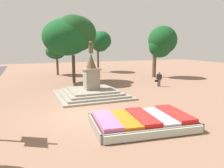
# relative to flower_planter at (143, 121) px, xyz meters

# --- Properties ---
(ground_plane) EXTENTS (88.61, 88.61, 0.00)m
(ground_plane) POSITION_rel_flower_planter_xyz_m (-2.50, 3.01, -0.29)
(ground_plane) COLOR #8C6651
(flower_planter) EXTENTS (5.63, 3.98, 0.67)m
(flower_planter) POSITION_rel_flower_planter_xyz_m (0.00, 0.00, 0.00)
(flower_planter) COLOR #38281C
(flower_planter) RESTS_ON ground_plane
(statue_monument) EXTENTS (5.93, 5.93, 4.69)m
(statue_monument) POSITION_rel_flower_planter_xyz_m (-0.38, 8.12, 0.33)
(statue_monument) COLOR gray
(statue_monument) RESTS_ON ground_plane
(pedestrian_with_handbag) EXTENTS (0.55, 0.59, 1.55)m
(pedestrian_with_handbag) POSITION_rel_flower_planter_xyz_m (7.55, 9.69, 0.57)
(pedestrian_with_handbag) COLOR black
(pedestrian_with_handbag) RESTS_ON ground_plane
(park_tree_far_left) EXTENTS (3.32, 4.05, 5.25)m
(park_tree_far_left) POSITION_rel_flower_planter_xyz_m (-1.00, 23.04, 3.49)
(park_tree_far_left) COLOR brown
(park_tree_far_left) RESTS_ON ground_plane
(park_tree_behind_statue) EXTENTS (3.58, 4.24, 6.63)m
(park_tree_behind_statue) POSITION_rel_flower_planter_xyz_m (6.17, 24.48, 4.68)
(park_tree_behind_statue) COLOR brown
(park_tree_behind_statue) RESTS_ON ground_plane
(park_tree_far_right) EXTENTS (3.79, 3.91, 6.91)m
(park_tree_far_right) POSITION_rel_flower_planter_xyz_m (11.66, 15.36, 4.43)
(park_tree_far_right) COLOR brown
(park_tree_far_right) RESTS_ON ground_plane
(park_tree_street_side) EXTENTS (6.38, 6.11, 7.78)m
(park_tree_street_side) POSITION_rel_flower_planter_xyz_m (-0.55, 15.31, 5.18)
(park_tree_street_side) COLOR #4C3823
(park_tree_street_side) RESTS_ON ground_plane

